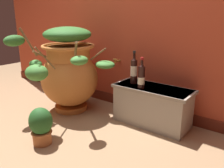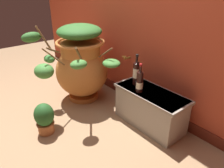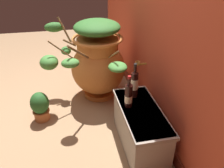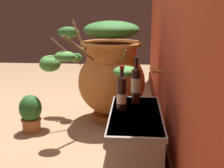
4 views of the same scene
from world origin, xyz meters
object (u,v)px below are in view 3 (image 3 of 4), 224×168
(wine_bottle_left, at_px, (134,83))
(wine_bottle_middle, at_px, (129,94))
(terracotta_urn, at_px, (97,61))
(potted_shrub, at_px, (40,106))

(wine_bottle_left, height_order, wine_bottle_middle, wine_bottle_left)
(terracotta_urn, height_order, wine_bottle_left, terracotta_urn)
(terracotta_urn, distance_m, wine_bottle_middle, 0.91)
(wine_bottle_left, bearing_deg, potted_shrub, -110.54)
(terracotta_urn, relative_size, potted_shrub, 2.92)
(terracotta_urn, relative_size, wine_bottle_left, 2.86)
(wine_bottle_left, bearing_deg, wine_bottle_middle, -33.26)
(terracotta_urn, bearing_deg, wine_bottle_left, 19.04)
(terracotta_urn, height_order, wine_bottle_middle, terracotta_urn)
(wine_bottle_left, xyz_separation_m, wine_bottle_middle, (0.15, -0.10, -0.02))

